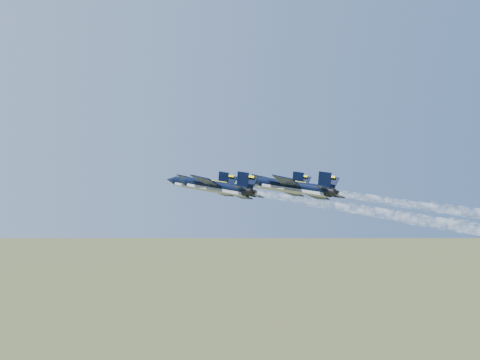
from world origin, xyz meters
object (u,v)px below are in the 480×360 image
jet_lead (200,185)px  jet_slot (293,187)px  jet_right (271,185)px  jet_left (215,187)px

jet_lead → jet_slot: 21.83m
jet_lead → jet_right: 13.81m
jet_lead → jet_left: bearing=-124.2°
jet_slot → jet_left: bearing=123.2°
jet_lead → jet_left: same height
jet_lead → jet_slot: same height
jet_right → jet_slot: (-4.75, -13.45, 0.00)m
jet_lead → jet_left: (-3.47, -12.42, 0.00)m
jet_slot → jet_lead: bearing=90.1°
jet_left → jet_slot: size_ratio=1.00×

